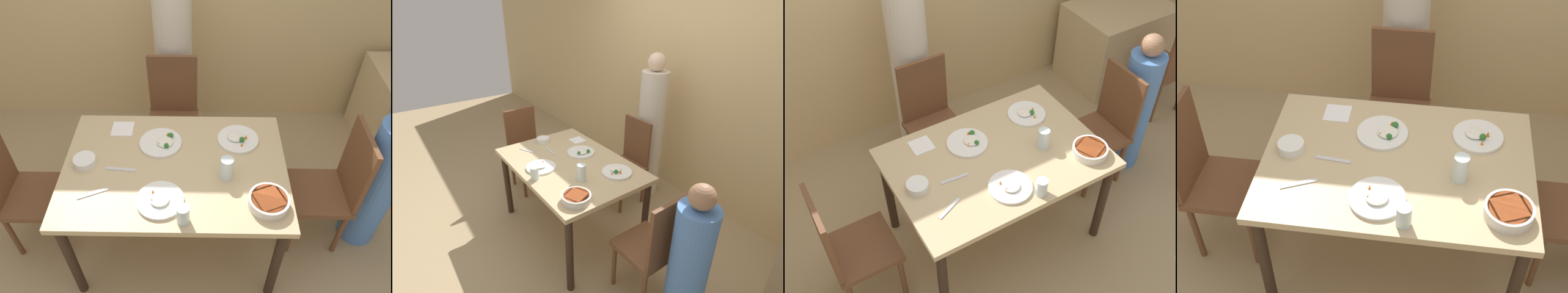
{
  "view_description": "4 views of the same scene",
  "coord_description": "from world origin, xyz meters",
  "views": [
    {
      "loc": [
        0.15,
        -1.55,
        2.44
      ],
      "look_at": [
        0.13,
        0.03,
        0.91
      ],
      "focal_mm": 35.0,
      "sensor_mm": 36.0,
      "label": 1
    },
    {
      "loc": [
        2.09,
        -1.3,
        2.15
      ],
      "look_at": [
        0.15,
        0.1,
        0.97
      ],
      "focal_mm": 28.0,
      "sensor_mm": 36.0,
      "label": 2
    },
    {
      "loc": [
        -1.18,
        -1.8,
        2.98
      ],
      "look_at": [
        -0.14,
        -0.04,
        0.96
      ],
      "focal_mm": 45.0,
      "sensor_mm": 36.0,
      "label": 3
    },
    {
      "loc": [
        0.14,
        -1.92,
        2.64
      ],
      "look_at": [
        -0.13,
        0.05,
        0.8
      ],
      "focal_mm": 50.0,
      "sensor_mm": 36.0,
      "label": 4
    }
  ],
  "objects": [
    {
      "name": "bowl_curry",
      "position": [
        0.53,
        -0.28,
        0.8
      ],
      "size": [
        0.22,
        0.22,
        0.06
      ],
      "color": "silver",
      "rests_on": "dining_table"
    },
    {
      "name": "fork_steel",
      "position": [
        -0.45,
        -0.22,
        0.77
      ],
      "size": [
        0.17,
        0.09,
        0.01
      ],
      "color": "silver",
      "rests_on": "dining_table"
    },
    {
      "name": "dining_table",
      "position": [
        0.0,
        0.0,
        0.68
      ],
      "size": [
        1.34,
        0.93,
        0.77
      ],
      "color": "tan",
      "rests_on": "ground_plane"
    },
    {
      "name": "ground_plane",
      "position": [
        0.0,
        0.0,
        0.0
      ],
      "size": [
        10.0,
        10.0,
        0.0
      ],
      "primitive_type": "plane",
      "color": "tan"
    },
    {
      "name": "person_adult",
      "position": [
        -0.07,
        1.12,
        0.77
      ],
      "size": [
        0.29,
        0.29,
        1.64
      ],
      "color": "beige",
      "rests_on": "ground_plane"
    },
    {
      "name": "napkin_folded",
      "position": [
        -0.36,
        0.33,
        0.77
      ],
      "size": [
        0.14,
        0.14,
        0.01
      ],
      "color": "white",
      "rests_on": "dining_table"
    },
    {
      "name": "glass_water_tall",
      "position": [
        0.3,
        -0.08,
        0.84
      ],
      "size": [
        0.07,
        0.07,
        0.14
      ],
      "color": "silver",
      "rests_on": "dining_table"
    },
    {
      "name": "person_child",
      "position": [
        1.31,
        0.07,
        0.55
      ],
      "size": [
        0.26,
        0.26,
        1.2
      ],
      "color": "#5184D1",
      "rests_on": "ground_plane"
    },
    {
      "name": "bowl_rice_small",
      "position": [
        -0.54,
        0.01,
        0.79
      ],
      "size": [
        0.13,
        0.13,
        0.05
      ],
      "color": "white",
      "rests_on": "dining_table"
    },
    {
      "name": "spoon_steel",
      "position": [
        -0.31,
        -0.03,
        0.77
      ],
      "size": [
        0.18,
        0.04,
        0.01
      ],
      "color": "silver",
      "rests_on": "dining_table"
    },
    {
      "name": "chair_adult_spot",
      "position": [
        -0.07,
        0.81,
        0.52
      ],
      "size": [
        0.4,
        0.4,
        0.97
      ],
      "color": "brown",
      "rests_on": "ground_plane"
    },
    {
      "name": "plate_rice_child",
      "position": [
        -0.09,
        0.19,
        0.78
      ],
      "size": [
        0.27,
        0.27,
        0.05
      ],
      "color": "white",
      "rests_on": "dining_table"
    },
    {
      "name": "chair_child_spot",
      "position": [
        1.01,
        0.07,
        0.52
      ],
      "size": [
        0.4,
        0.4,
        0.97
      ],
      "rotation": [
        0.0,
        0.0,
        -1.57
      ],
      "color": "brown",
      "rests_on": "ground_plane"
    },
    {
      "name": "plate_noodles",
      "position": [
        -0.07,
        -0.27,
        0.78
      ],
      "size": [
        0.26,
        0.26,
        0.05
      ],
      "color": "white",
      "rests_on": "dining_table"
    },
    {
      "name": "chair_empty_left",
      "position": [
        -1.01,
        0.02,
        0.52
      ],
      "size": [
        0.4,
        0.4,
        0.97
      ],
      "rotation": [
        0.0,
        0.0,
        1.57
      ],
      "color": "brown",
      "rests_on": "ground_plane"
    },
    {
      "name": "plate_rice_adult",
      "position": [
        0.39,
        0.23,
        0.78
      ],
      "size": [
        0.26,
        0.26,
        0.05
      ],
      "color": "white",
      "rests_on": "dining_table"
    },
    {
      "name": "glass_water_short",
      "position": [
        0.07,
        -0.39,
        0.82
      ],
      "size": [
        0.07,
        0.07,
        0.11
      ],
      "color": "silver",
      "rests_on": "dining_table"
    }
  ]
}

